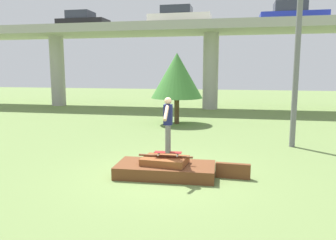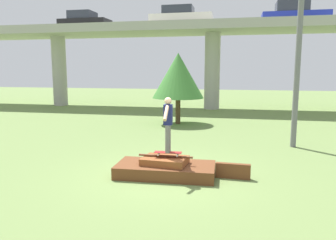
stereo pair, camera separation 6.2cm
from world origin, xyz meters
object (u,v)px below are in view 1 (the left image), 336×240
Objects in this scene: skateboard at (168,153)px; skater at (168,121)px; car_on_overpass_left at (179,17)px; utility_pole at (298,34)px; car_on_overpass_right at (83,22)px; car_on_overpass_far_right at (292,14)px; tree_behind_left at (177,76)px.

skater is at bearing -9.46° from skateboard.
car_on_overpass_left is 13.40m from utility_pole.
skater is at bearing -58.11° from car_on_overpass_right.
skater is 17.78m from car_on_overpass_far_right.
car_on_overpass_right reaches higher than tree_behind_left.
skateboard is 8.89m from tree_behind_left.
car_on_overpass_right is 18.71m from utility_pole.
tree_behind_left is (1.15, -7.27, -4.06)m from car_on_overpass_left.
utility_pole reaches higher than tree_behind_left.
skateboard is 20.21m from car_on_overpass_right.
skateboard is at bearing -131.77° from utility_pole.
skater is 19.98m from car_on_overpass_right.
car_on_overpass_left is at bearing -3.96° from car_on_overpass_right.
car_on_overpass_left is 1.16× the size of car_on_overpass_right.
car_on_overpass_right is 15.57m from car_on_overpass_far_right.
skateboard is at bearing -58.11° from car_on_overpass_right.
skater is 0.18× the size of utility_pole.
car_on_overpass_right is 12.53m from tree_behind_left.
car_on_overpass_left is 7.80m from car_on_overpass_far_right.
skater is at bearing -108.35° from car_on_overpass_far_right.
car_on_overpass_left is (-2.44, 15.86, 5.09)m from skater.
skateboard is at bearing -108.35° from car_on_overpass_far_right.
utility_pole is at bearing -61.59° from car_on_overpass_left.
utility_pole is 2.13× the size of tree_behind_left.
car_on_overpass_far_right is 10.87m from tree_behind_left.
car_on_overpass_far_right is at bearing 71.65° from skateboard.
skater is 0.39× the size of tree_behind_left.
car_on_overpass_far_right reaches higher than car_on_overpass_right.
car_on_overpass_left is at bearing 98.73° from skateboard.
car_on_overpass_right is at bearing 176.04° from car_on_overpass_left.
skateboard is 0.51× the size of skater.
tree_behind_left is at bearing 98.50° from skater.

